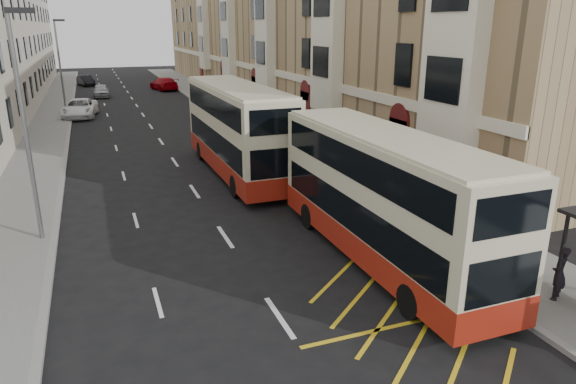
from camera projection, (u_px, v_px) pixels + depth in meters
name	position (u px, v px, depth m)	size (l,w,h in m)	color
pavement_right	(262.00, 128.00, 39.78)	(4.00, 120.00, 0.15)	slate
pavement_left	(44.00, 143.00, 34.54)	(3.00, 120.00, 0.15)	slate
kerb_right	(237.00, 129.00, 39.10)	(0.25, 120.00, 0.15)	gray
kerb_left	(68.00, 141.00, 35.05)	(0.25, 120.00, 0.15)	gray
road_markings	(138.00, 107.00, 50.43)	(10.00, 110.00, 0.01)	silver
terrace_right	(278.00, 27.00, 53.49)	(10.75, 79.00, 15.25)	tan
guard_railing	(435.00, 234.00, 17.38)	(0.06, 6.56, 1.01)	red
street_lamp_near	(25.00, 116.00, 17.51)	(0.93, 0.18, 8.00)	slate
street_lamp_far	(60.00, 62.00, 44.19)	(0.93, 0.18, 8.00)	slate
double_decker_front	(383.00, 197.00, 16.77)	(2.53, 10.96, 4.37)	beige
double_decker_rear	(237.00, 130.00, 26.79)	(2.81, 11.84, 4.71)	beige
pedestrian_near	(559.00, 273.00, 14.40)	(0.58, 0.38, 1.60)	black
pedestrian_mid	(529.00, 247.00, 15.97)	(0.83, 0.65, 1.70)	black
pedestrian_far	(477.00, 231.00, 17.16)	(1.03, 0.43, 1.76)	black
white_van	(80.00, 108.00, 44.53)	(2.60, 5.65, 1.57)	white
car_silver	(101.00, 91.00, 57.25)	(1.68, 4.17, 1.42)	#9EA0A5
car_dark	(86.00, 81.00, 68.22)	(1.43, 4.11, 1.35)	black
car_red	(164.00, 84.00, 63.50)	(2.21, 5.43, 1.58)	#A00008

